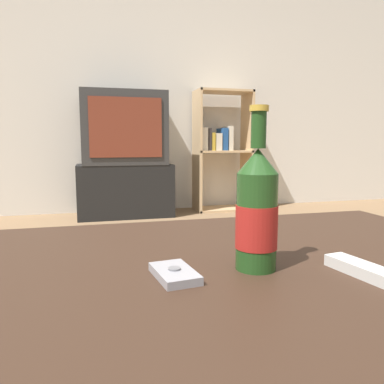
# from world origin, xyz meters

# --- Properties ---
(back_wall) EXTENTS (8.00, 0.05, 2.60)m
(back_wall) POSITION_xyz_m (0.00, 3.02, 1.30)
(back_wall) COLOR beige
(back_wall) RESTS_ON ground_plane
(coffee_table) EXTENTS (1.27, 0.81, 0.43)m
(coffee_table) POSITION_xyz_m (0.00, 0.00, 0.38)
(coffee_table) COLOR #332116
(coffee_table) RESTS_ON ground_plane
(tv_stand) EXTENTS (0.83, 0.42, 0.46)m
(tv_stand) POSITION_xyz_m (0.06, 2.74, 0.23)
(tv_stand) COLOR black
(tv_stand) RESTS_ON ground_plane
(television) EXTENTS (0.72, 0.44, 0.63)m
(television) POSITION_xyz_m (0.06, 2.74, 0.78)
(television) COLOR #2D2D2D
(television) RESTS_ON tv_stand
(bookshelf) EXTENTS (0.53, 0.30, 1.14)m
(bookshelf) POSITION_xyz_m (0.98, 2.81, 0.61)
(bookshelf) COLOR tan
(bookshelf) RESTS_ON ground_plane
(beer_bottle) EXTENTS (0.07, 0.07, 0.28)m
(beer_bottle) POSITION_xyz_m (0.06, -0.04, 0.53)
(beer_bottle) COLOR #1E4219
(beer_bottle) RESTS_ON coffee_table
(cell_phone) EXTENTS (0.07, 0.11, 0.02)m
(cell_phone) POSITION_xyz_m (-0.09, -0.04, 0.44)
(cell_phone) COLOR gray
(cell_phone) RESTS_ON coffee_table
(remote_control) EXTENTS (0.07, 0.17, 0.02)m
(remote_control) POSITION_xyz_m (0.22, -0.13, 0.44)
(remote_control) COLOR beige
(remote_control) RESTS_ON coffee_table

